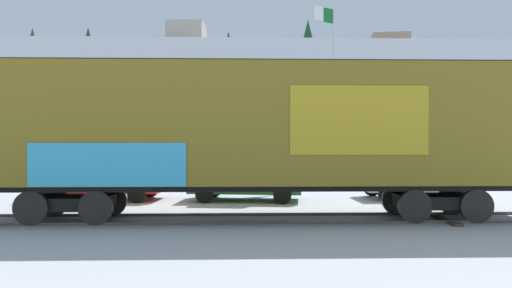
{
  "coord_description": "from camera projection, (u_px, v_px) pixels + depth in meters",
  "views": [
    {
      "loc": [
        0.83,
        -13.11,
        2.23
      ],
      "look_at": [
        1.25,
        1.05,
        2.14
      ],
      "focal_mm": 32.58,
      "sensor_mm": 36.0,
      "label": 1
    }
  ],
  "objects": [
    {
      "name": "track",
      "position": [
        327.0,
        218.0,
        13.19
      ],
      "size": [
        60.0,
        2.52,
        0.08
      ],
      "color": "#4C4742",
      "rests_on": "ground_plane"
    },
    {
      "name": "parked_car_green",
      "position": [
        245.0,
        178.0,
        17.41
      ],
      "size": [
        4.32,
        2.44,
        1.74
      ],
      "color": "#1E5933",
      "rests_on": "ground_plane"
    },
    {
      "name": "ground_plane",
      "position": [
        213.0,
        220.0,
        13.09
      ],
      "size": [
        260.0,
        260.0,
        0.0
      ],
      "primitive_type": "plane",
      "color": "#B2B5BC"
    },
    {
      "name": "freight_car",
      "position": [
        256.0,
        128.0,
        13.11
      ],
      "size": [
        16.1,
        2.81,
        4.53
      ],
      "color": "olive",
      "rests_on": "ground_plane"
    },
    {
      "name": "flagpole",
      "position": [
        330.0,
        71.0,
        24.66
      ],
      "size": [
        1.31,
        0.86,
        9.53
      ],
      "color": "silver",
      "rests_on": "ground_plane"
    },
    {
      "name": "parked_car_silver",
      "position": [
        413.0,
        178.0,
        18.04
      ],
      "size": [
        4.13,
        2.09,
        1.55
      ],
      "color": "#B7BABF",
      "rests_on": "ground_plane"
    },
    {
      "name": "parked_car_red",
      "position": [
        102.0,
        177.0,
        17.64
      ],
      "size": [
        4.76,
        2.25,
        1.67
      ],
      "color": "#B21E1E",
      "rests_on": "ground_plane"
    },
    {
      "name": "hillside",
      "position": [
        237.0,
        111.0,
        70.07
      ],
      "size": [
        124.52,
        40.13,
        17.89
      ],
      "color": "silver",
      "rests_on": "ground_plane"
    }
  ]
}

